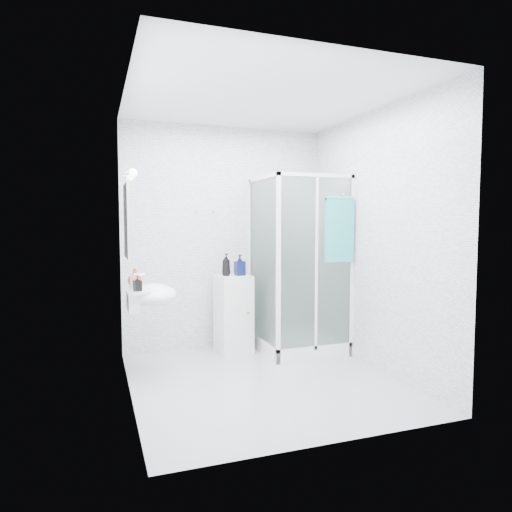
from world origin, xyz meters
name	(u,v)px	position (x,y,z in m)	size (l,w,h in m)	color
room	(264,242)	(0.00, 0.00, 1.30)	(2.40, 2.60, 2.60)	white
shower_enclosure	(295,314)	(0.67, 0.77, 0.45)	(0.90, 0.95, 2.00)	white
wall_basin	(149,295)	(-0.99, 0.45, 0.80)	(0.46, 0.56, 0.35)	white
mirror	(126,221)	(-1.19, 0.45, 1.50)	(0.02, 0.60, 0.70)	white
vanity_lights	(131,175)	(-1.14, 0.45, 1.92)	(0.10, 0.40, 0.08)	silver
wall_hooks	(205,211)	(-0.25, 1.26, 1.62)	(0.23, 0.06, 0.03)	silver
storage_cabinet	(233,314)	(0.01, 1.02, 0.44)	(0.40, 0.41, 0.88)	white
hand_towel	(339,228)	(1.00, 0.36, 1.43)	(0.33, 0.05, 0.70)	teal
shampoo_bottle_a	(226,265)	(-0.07, 1.02, 1.01)	(0.10, 0.10, 0.25)	black
shampoo_bottle_b	(240,265)	(0.09, 1.01, 1.00)	(0.11, 0.11, 0.24)	#0A0F3F
soap_dispenser_orange	(135,277)	(-1.10, 0.62, 0.95)	(0.14, 0.14, 0.18)	red
soap_dispenser_black	(138,283)	(-1.11, 0.30, 0.93)	(0.06, 0.06, 0.14)	black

